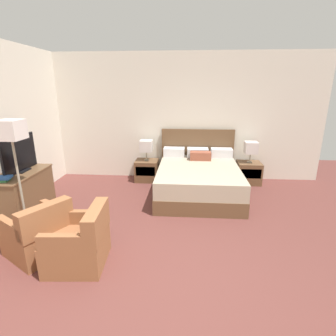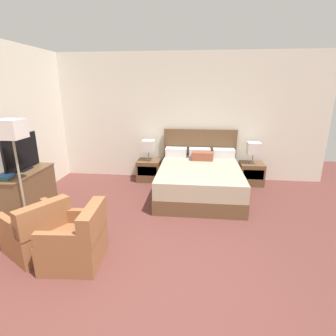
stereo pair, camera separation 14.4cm
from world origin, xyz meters
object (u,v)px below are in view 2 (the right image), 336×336
Objects in this scene: book_red_cover at (3,178)px; armchair_companion at (77,242)px; bed at (199,179)px; table_lamp_left at (148,146)px; nightstand_right at (251,173)px; dresser at (24,192)px; armchair_by_window at (38,232)px; nightstand_left at (149,170)px; floor_lamp at (13,139)px; table_lamp_right at (254,148)px; tv at (21,153)px; book_blue_cover at (3,176)px.

book_red_cover is 0.27× the size of armchair_companion.
table_lamp_left is at bearing 148.80° from bed.
book_red_cover reaches higher than nightstand_right.
armchair_companion is at bearing -28.18° from book_red_cover.
armchair_by_window is (0.87, -1.04, -0.11)m from dresser.
floor_lamp is at bearing -121.18° from nightstand_left.
floor_lamp is (-3.85, -2.45, 0.60)m from table_lamp_right.
armchair_companion is 1.75m from floor_lamp.
tv reaches higher than table_lamp_right.
book_blue_cover is at bearing -89.92° from dresser.
book_blue_cover is 1.21m from armchair_by_window.
floor_lamp is at bearing 134.78° from armchair_by_window.
dresser is 5.66× the size of book_red_cover.
nightstand_right is at bearing 28.92° from book_blue_cover.
book_blue_cover reaches higher than armchair_companion.
table_lamp_right reaches higher than nightstand_left.
book_red_cover is (-0.01, -0.49, -0.28)m from tv.
table_lamp_right is at bearing 32.49° from floor_lamp.
nightstand_right is 4.15m from armchair_companion.
dresser is (-4.21, -1.93, 0.15)m from nightstand_right.
book_red_cover is at bearing -91.44° from tv.
table_lamp_left is 2.35× the size of book_red_cover.
armchair_companion is at bearing -122.48° from bed.
book_red_cover is 1.78m from armchair_companion.
book_blue_cover is at bearing -128.37° from table_lamp_left.
dresser is at bearing 129.98° from armchair_by_window.
nightstand_right is at bearing 0.00° from nightstand_left.
floor_lamp is at bearing -59.90° from tv.
book_blue_cover is (0.00, -0.40, 0.43)m from dresser.
table_lamp_left is 2.98m from book_red_cover.
tv reaches higher than book_red_cover.
bed is 3.12m from armchair_by_window.
book_red_cover is at bearing 180.00° from book_blue_cover.
bed is 1.22× the size of floor_lamp.
floor_lamp reaches higher than armchair_companion.
bed is 4.36× the size of table_lamp_left.
tv is 1.63m from armchair_by_window.
armchair_by_window is 0.55× the size of floor_lamp.
book_red_cover is 0.12× the size of floor_lamp.
tv is (-4.21, -1.84, 0.82)m from nightstand_right.
tv is 0.81m from floor_lamp.
armchair_companion is (0.62, -0.16, 0.00)m from armchair_by_window.
armchair_by_window reaches higher than nightstand_left.
floor_lamp reaches higher than bed.
table_lamp_right is 0.41× the size of dresser.
book_red_cover is (-4.22, -2.33, -0.05)m from table_lamp_right.
armchair_companion is at bearing -30.99° from floor_lamp.
table_lamp_left reaches higher than book_red_cover.
nightstand_left is 3.15m from armchair_companion.
bed is 8.03× the size of book_blue_cover.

